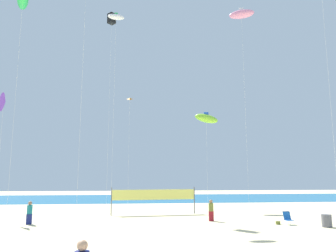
{
  "coord_description": "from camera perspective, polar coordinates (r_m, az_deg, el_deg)",
  "views": [
    {
      "loc": [
        -1.06,
        -17.37,
        3.34
      ],
      "look_at": [
        1.38,
        6.25,
        7.1
      ],
      "focal_mm": 34.18,
      "sensor_mm": 36.0,
      "label": 1
    }
  ],
  "objects": [
    {
      "name": "ground_plane",
      "position": [
        17.72,
        -2.51,
        -19.85
      ],
      "size": [
        120.0,
        120.0,
        0.0
      ],
      "primitive_type": "plane",
      "color": "beige"
    },
    {
      "name": "ocean_band",
      "position": [
        51.12,
        -4.81,
        -12.71
      ],
      "size": [
        120.0,
        20.0,
        0.01
      ],
      "primitive_type": "cube",
      "color": "#1E6B99",
      "rests_on": "ground"
    },
    {
      "name": "beachgoer_olive_shirt",
      "position": [
        25.36,
        7.69,
        -14.55
      ],
      "size": [
        0.37,
        0.37,
        1.6
      ],
      "rotation": [
        0.0,
        0.0,
        1.22
      ],
      "color": "maroon",
      "rests_on": "ground"
    },
    {
      "name": "beachgoer_teal_shirt",
      "position": [
        25.43,
        -23.46,
        -13.88
      ],
      "size": [
        0.37,
        0.37,
        1.6
      ],
      "rotation": [
        0.0,
        0.0,
        2.24
      ],
      "color": "navy",
      "rests_on": "ground"
    },
    {
      "name": "folding_beach_chair",
      "position": [
        24.92,
        20.58,
        -15.06
      ],
      "size": [
        0.52,
        0.65,
        0.89
      ],
      "rotation": [
        0.0,
        0.0,
        -0.43
      ],
      "color": "#1959B2",
      "rests_on": "ground"
    },
    {
      "name": "trash_barrel",
      "position": [
        24.64,
        26.45,
        -14.91
      ],
      "size": [
        0.65,
        0.65,
        0.82
      ],
      "primitive_type": "cylinder",
      "color": "#595960",
      "rests_on": "ground"
    },
    {
      "name": "volleyball_net",
      "position": [
        29.35,
        -2.52,
        -12.33
      ],
      "size": [
        7.56,
        0.84,
        2.4
      ],
      "color": "#4C4C51",
      "rests_on": "ground"
    },
    {
      "name": "beach_handbag",
      "position": [
        24.74,
        19.03,
        -16.01
      ],
      "size": [
        0.29,
        0.14,
        0.23
      ],
      "primitive_type": "cube",
      "color": "olive",
      "rests_on": "ground"
    },
    {
      "name": "kite_pink_inflatable",
      "position": [
        34.9,
        12.99,
        18.84
      ],
      "size": [
        2.65,
        1.68,
        20.2
      ],
      "color": "silver",
      "rests_on": "ground"
    },
    {
      "name": "kite_orange_diamond",
      "position": [
        37.24,
        -6.85,
        4.55
      ],
      "size": [
        0.6,
        0.59,
        12.46
      ],
      "color": "silver",
      "rests_on": "ground"
    },
    {
      "name": "kite_violet_delta",
      "position": [
        31.69,
        -27.25,
        3.81
      ],
      "size": [
        1.28,
        1.53,
        10.67
      ],
      "color": "silver",
      "rests_on": "ground"
    },
    {
      "name": "kite_white_inflatable",
      "position": [
        32.44,
        -9.25,
        18.57
      ],
      "size": [
        1.59,
        0.62,
        18.76
      ],
      "color": "silver",
      "rests_on": "ground"
    },
    {
      "name": "kite_lime_inflatable",
      "position": [
        35.18,
        6.83,
        1.34
      ],
      "size": [
        2.85,
        1.66,
        10.39
      ],
      "color": "silver",
      "rests_on": "ground"
    },
    {
      "name": "kite_green_inflatable",
      "position": [
        26.58,
        -24.47,
        19.78
      ],
      "size": [
        1.47,
        2.32,
        16.38
      ],
      "color": "silver",
      "rests_on": "ground"
    },
    {
      "name": "kite_black_box",
      "position": [
        37.44,
        -10.02,
        18.27
      ],
      "size": [
        0.99,
        0.99,
        21.02
      ],
      "color": "silver",
      "rests_on": "ground"
    }
  ]
}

